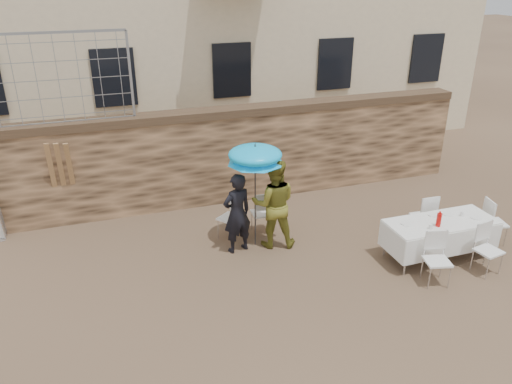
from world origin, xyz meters
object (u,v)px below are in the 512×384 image
object	(u,v)px
woman_dress	(274,204)
table_chair_front_left	(438,260)
couple_chair_left	(230,217)
table_chair_side	(495,222)
man_suit	(237,213)
table_chair_front_right	(489,250)
soda_bottle	(439,220)
table_chair_back	(423,215)
couple_chair_right	(262,212)
umbrella	(255,158)
banquet_table	(441,223)

from	to	relation	value
woman_dress	table_chair_front_left	xyz separation A→B (m)	(2.24, -2.19, -0.43)
couple_chair_left	table_chair_side	world-z (taller)	same
man_suit	table_chair_front_right	world-z (taller)	man_suit
table_chair_front_left	soda_bottle	bearing A→B (deg)	69.79
table_chair_back	couple_chair_right	bearing A→B (deg)	-18.74
couple_chair_right	table_chair_back	size ratio (longest dim) A/B	1.00
umbrella	table_chair_front_left	xyz separation A→B (m)	(2.59, -2.29, -1.39)
man_suit	table_chair_side	size ratio (longest dim) A/B	1.70
umbrella	soda_bottle	bearing A→B (deg)	-29.43
banquet_table	table_chair_side	distance (m)	1.43
couple_chair_right	table_chair_side	size ratio (longest dim) A/B	1.00
umbrella	couple_chair_left	xyz separation A→B (m)	(-0.40, 0.45, -1.39)
soda_bottle	table_chair_side	size ratio (longest dim) A/B	0.27
couple_chair_left	soda_bottle	world-z (taller)	soda_bottle
couple_chair_left	woman_dress	bearing A→B (deg)	106.81
man_suit	umbrella	size ratio (longest dim) A/B	0.82
couple_chair_left	table_chair_back	distance (m)	3.98
woman_dress	table_chair_front_left	distance (m)	3.17
couple_chair_left	table_chair_front_right	xyz separation A→B (m)	(4.09, -2.74, 0.00)
table_chair_front_right	soda_bottle	bearing A→B (deg)	129.37
couple_chair_right	table_chair_front_right	xyz separation A→B (m)	(3.39, -2.74, 0.00)
umbrella	table_chair_back	world-z (taller)	umbrella
soda_bottle	couple_chair_right	bearing A→B (deg)	141.55
umbrella	table_chair_back	distance (m)	3.74
couple_chair_right	table_chair_back	bearing A→B (deg)	162.68
couple_chair_right	table_chair_back	world-z (taller)	same
man_suit	woman_dress	world-z (taller)	woman_dress
banquet_table	table_chair_back	distance (m)	0.86
table_chair_front_right	table_chair_back	world-z (taller)	same
umbrella	couple_chair_right	bearing A→B (deg)	56.31
table_chair_front_right	couple_chair_right	bearing A→B (deg)	131.07
table_chair_front_right	woman_dress	bearing A→B (deg)	136.76
umbrella	table_chair_back	bearing A→B (deg)	-12.29
soda_bottle	table_chair_back	bearing A→B (deg)	67.17
table_chair_front_left	woman_dress	bearing A→B (deg)	149.19
banquet_table	soda_bottle	xyz separation A→B (m)	(-0.20, -0.15, 0.17)
woman_dress	umbrella	distance (m)	1.03
couple_chair_left	table_chair_back	xyz separation A→B (m)	(3.79, -1.19, 0.00)
man_suit	table_chair_side	xyz separation A→B (m)	(4.99, -1.34, -0.34)
woman_dress	table_chair_side	distance (m)	4.47
banquet_table	man_suit	bearing A→B (deg)	158.18
woman_dress	table_chair_back	world-z (taller)	woman_dress
table_chair_back	couple_chair_left	bearing A→B (deg)	-15.11
table_chair_front_left	table_chair_side	size ratio (longest dim) A/B	1.00
man_suit	woman_dress	bearing A→B (deg)	165.46
woman_dress	couple_chair_right	size ratio (longest dim) A/B	1.90
umbrella	table_chair_side	distance (m)	5.01
couple_chair_left	table_chair_side	xyz separation A→B (m)	(4.99, -1.89, 0.00)
table_chair_back	table_chair_side	size ratio (longest dim) A/B	1.00
soda_bottle	man_suit	bearing A→B (deg)	154.91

